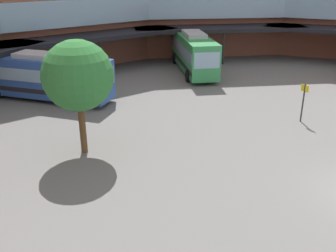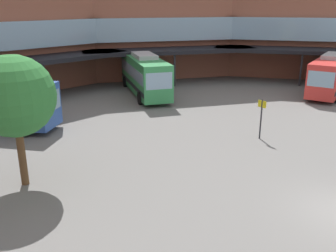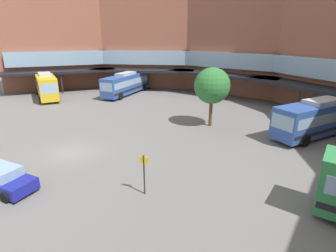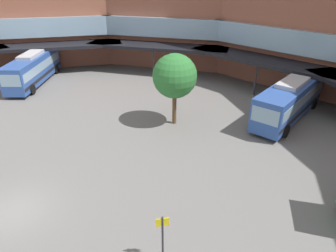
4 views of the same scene
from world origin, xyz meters
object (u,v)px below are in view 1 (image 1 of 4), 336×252
bus_3 (194,52)px  plaza_tree (78,76)px  stop_sign_post (303,99)px  bus_2 (43,76)px

bus_3 → plaza_tree: size_ratio=1.64×
bus_3 → stop_sign_post: bearing=17.2°
bus_3 → stop_sign_post: 14.71m
bus_2 → plaza_tree: (-6.61, -8.17, 2.53)m
bus_3 → stop_sign_post: (-9.60, -11.14, -0.35)m
bus_3 → plaza_tree: 19.35m
plaza_tree → bus_2: bearing=51.0°
bus_2 → bus_3: (12.59, -7.71, 0.11)m
bus_3 → plaza_tree: (-19.19, -0.46, 2.42)m
bus_3 → stop_sign_post: size_ratio=3.94×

